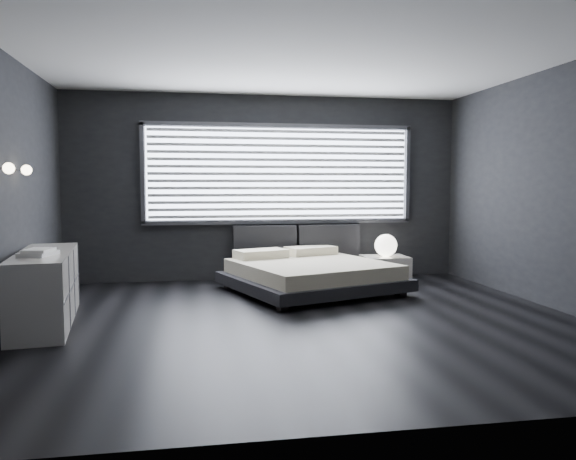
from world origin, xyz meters
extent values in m
plane|color=black|center=(0.00, 0.00, 0.00)|extent=(6.00, 6.00, 0.00)
plane|color=silver|center=(0.00, 0.00, 2.80)|extent=(6.00, 6.00, 0.00)
cube|color=black|center=(0.00, 2.75, 1.40)|extent=(6.00, 0.04, 2.80)
cube|color=black|center=(0.00, -2.75, 1.40)|extent=(6.00, 0.04, 2.80)
cube|color=black|center=(3.00, 0.00, 1.40)|extent=(0.04, 5.50, 2.80)
cube|color=white|center=(0.20, 2.73, 1.61)|extent=(4.00, 0.02, 1.38)
cube|color=#47474C|center=(-1.84, 2.70, 1.61)|extent=(0.06, 0.08, 1.48)
cube|color=#47474C|center=(2.24, 2.70, 1.61)|extent=(0.06, 0.08, 1.48)
cube|color=#47474C|center=(0.20, 2.70, 2.34)|extent=(4.14, 0.08, 0.06)
cube|color=#47474C|center=(0.20, 2.70, 0.88)|extent=(4.14, 0.08, 0.06)
cube|color=silver|center=(0.20, 2.67, 1.61)|extent=(3.94, 0.03, 1.32)
cube|color=black|center=(-0.05, 2.64, 0.57)|extent=(0.96, 0.16, 0.52)
cube|color=black|center=(0.95, 2.64, 0.57)|extent=(0.96, 0.16, 0.52)
cylinder|color=silver|center=(-2.95, 0.05, 1.60)|extent=(0.10, 0.02, 0.02)
sphere|color=#FFE5B7|center=(-2.88, 0.05, 1.60)|extent=(0.11, 0.11, 0.11)
cylinder|color=silver|center=(-2.95, 0.65, 1.60)|extent=(0.10, 0.02, 0.02)
sphere|color=#FFE5B7|center=(-2.88, 0.65, 1.60)|extent=(0.11, 0.11, 0.11)
cube|color=black|center=(-0.12, 0.52, 0.04)|extent=(0.14, 0.14, 0.07)
cube|color=black|center=(1.54, 1.10, 0.04)|extent=(0.14, 0.14, 0.07)
cube|color=black|center=(-0.63, 2.00, 0.04)|extent=(0.14, 0.14, 0.07)
cube|color=black|center=(1.02, 2.58, 0.04)|extent=(0.14, 0.14, 0.07)
cube|color=black|center=(0.45, 1.55, 0.15)|extent=(2.55, 2.50, 0.15)
cube|color=beige|center=(0.45, 1.55, 0.31)|extent=(2.30, 2.30, 0.18)
cube|color=#EEE6C3|center=(-0.18, 2.09, 0.47)|extent=(0.81, 0.60, 0.12)
cube|color=#EEE6C3|center=(0.61, 2.37, 0.47)|extent=(0.81, 0.60, 0.12)
cube|color=silver|center=(1.70, 2.18, 0.19)|extent=(0.66, 0.55, 0.38)
sphere|color=white|center=(1.71, 2.16, 0.55)|extent=(0.33, 0.33, 0.33)
cube|color=silver|center=(-2.65, 0.32, 0.37)|extent=(0.74, 1.92, 0.75)
cube|color=#47474C|center=(-2.39, 0.36, 0.37)|extent=(0.22, 1.84, 0.73)
cube|color=silver|center=(-2.63, 0.01, 0.77)|extent=(0.35, 0.40, 0.04)
cube|color=silver|center=(-2.62, -0.01, 0.80)|extent=(0.27, 0.34, 0.03)
camera|label=1|loc=(-1.15, -5.78, 1.43)|focal=35.00mm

